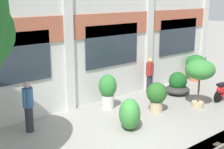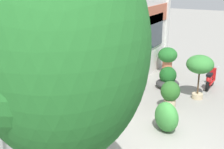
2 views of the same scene
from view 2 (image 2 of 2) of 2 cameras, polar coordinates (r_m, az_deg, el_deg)
ground_plane at (r=10.29m, az=10.53°, el=-11.70°), size 80.00×80.00×0.00m
apartment_facade at (r=10.47m, az=-5.94°, el=10.33°), size 17.19×0.64×7.36m
broadleaf_tree at (r=5.18m, az=-9.33°, el=3.95°), size 3.09×2.94×5.88m
potted_plant_stone_basin at (r=11.69m, az=2.12°, el=-3.59°), size 0.69×0.69×1.34m
potted_plant_terracotta_small at (r=13.33m, az=15.78°, el=1.53°), size 1.13×1.13×1.89m
potted_plant_ribbed_drum at (r=12.26m, az=10.60°, el=-3.37°), size 0.76×0.76×1.13m
potted_plant_wide_bowl at (r=14.64m, az=10.14°, el=-0.84°), size 1.07×1.07×1.00m
potted_plant_glazed_jar at (r=17.00m, az=10.13°, el=3.22°), size 1.03×1.03×1.33m
scooter_near_curb at (r=14.98m, az=17.50°, el=-0.86°), size 1.38×0.50×0.98m
resident_by_doorway at (r=9.06m, az=-6.81°, el=-9.39°), size 0.44×0.36×1.66m
resident_watching_tracks at (r=14.06m, az=5.64°, el=0.45°), size 0.40×0.40×1.58m
topiary_hedge at (r=10.63m, az=9.93°, el=-7.63°), size 1.22×1.23×0.99m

